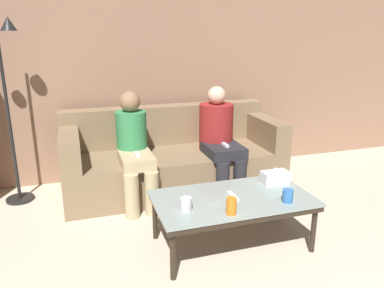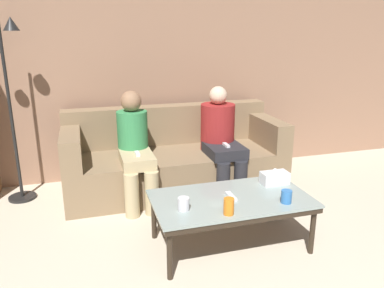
{
  "view_description": "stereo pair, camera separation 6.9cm",
  "coord_description": "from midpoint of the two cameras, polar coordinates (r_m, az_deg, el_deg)",
  "views": [
    {
      "loc": [
        -0.95,
        -0.14,
        1.58
      ],
      "look_at": [
        0.0,
        2.81,
        0.66
      ],
      "focal_mm": 35.0,
      "sensor_mm": 36.0,
      "label": 1
    },
    {
      "loc": [
        -0.88,
        -0.16,
        1.58
      ],
      "look_at": [
        0.0,
        2.81,
        0.66
      ],
      "focal_mm": 35.0,
      "sensor_mm": 36.0,
      "label": 2
    }
  ],
  "objects": [
    {
      "name": "couch",
      "position": [
        3.93,
        -3.43,
        -2.28
      ],
      "size": [
        2.21,
        0.86,
        0.83
      ],
      "color": "#897051",
      "rests_on": "ground_plane"
    },
    {
      "name": "cup_near_left",
      "position": [
        2.61,
        -1.69,
        -9.13
      ],
      "size": [
        0.08,
        0.08,
        0.09
      ],
      "color": "silver",
      "rests_on": "coffee_table"
    },
    {
      "name": "seated_person_left_end",
      "position": [
        3.56,
        -9.37,
        -0.35
      ],
      "size": [
        0.31,
        0.67,
        1.06
      ],
      "color": "tan",
      "rests_on": "ground_plane"
    },
    {
      "name": "wall_back",
      "position": [
        4.22,
        -5.42,
        12.76
      ],
      "size": [
        12.0,
        0.06,
        2.6
      ],
      "color": "#9E755B",
      "rests_on": "ground_plane"
    },
    {
      "name": "cup_near_right",
      "position": [
        2.81,
        13.7,
        -7.67
      ],
      "size": [
        0.08,
        0.08,
        0.09
      ],
      "color": "#3372BF",
      "rests_on": "coffee_table"
    },
    {
      "name": "cup_far_center",
      "position": [
        2.56,
        5.24,
        -9.4
      ],
      "size": [
        0.07,
        0.07,
        0.12
      ],
      "color": "orange",
      "rests_on": "coffee_table"
    },
    {
      "name": "standing_lamp",
      "position": [
        3.82,
        -26.77,
        6.94
      ],
      "size": [
        0.31,
        0.26,
        1.71
      ],
      "color": "black",
      "rests_on": "ground_plane"
    },
    {
      "name": "game_remote",
      "position": [
        2.83,
        5.51,
        -7.88
      ],
      "size": [
        0.04,
        0.15,
        0.02
      ],
      "color": "white",
      "rests_on": "coffee_table"
    },
    {
      "name": "tissue_box",
      "position": [
        3.12,
        11.91,
        -4.96
      ],
      "size": [
        0.22,
        0.12,
        0.13
      ],
      "color": "white",
      "rests_on": "coffee_table"
    },
    {
      "name": "coffee_table",
      "position": [
        2.85,
        5.48,
        -8.77
      ],
      "size": [
        1.18,
        0.65,
        0.4
      ],
      "color": "#8C9E99",
      "rests_on": "ground_plane"
    },
    {
      "name": "seated_person_mid_left",
      "position": [
        3.8,
        3.68,
        1.18
      ],
      "size": [
        0.35,
        0.66,
        1.06
      ],
      "color": "#28282D",
      "rests_on": "ground_plane"
    }
  ]
}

